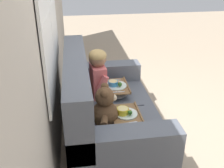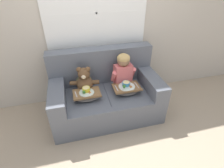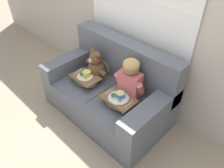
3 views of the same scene
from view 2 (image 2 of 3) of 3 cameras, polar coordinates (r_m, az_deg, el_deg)
ground_plane at (r=2.99m, az=-1.83°, el=-9.27°), size 14.00×14.00×0.00m
wall_back_with_window at (r=2.87m, az=-5.09°, el=18.83°), size 8.00×0.08×2.60m
couch at (r=2.83m, az=-2.31°, el=-2.92°), size 1.66×0.93×1.01m
throw_pillow_behind_child at (r=2.93m, az=2.55°, el=4.15°), size 0.35×0.17×0.36m
throw_pillow_behind_teddy at (r=2.83m, az=-9.36°, el=2.59°), size 0.33×0.16×0.35m
child_figure at (r=2.71m, az=3.68°, el=4.93°), size 0.40×0.20×0.55m
teddy_bear at (r=2.67m, az=-8.96°, el=0.88°), size 0.45×0.32×0.42m
lap_tray_child at (r=2.68m, az=4.78°, el=-1.64°), size 0.41×0.28×0.17m
lap_tray_teddy at (r=2.57m, az=-8.20°, el=-3.57°), size 0.39×0.27×0.17m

